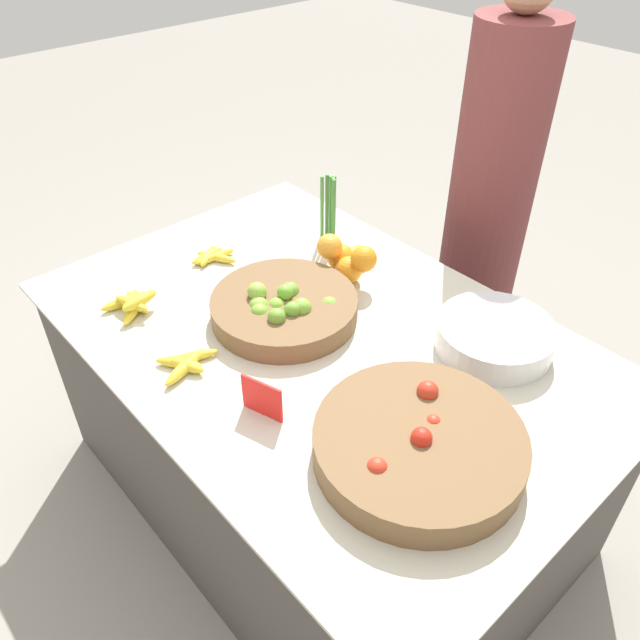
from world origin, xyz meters
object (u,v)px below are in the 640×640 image
Objects in this scene: lime_bowl at (284,307)px; vendor_person at (487,214)px; tomato_basket at (419,445)px; metal_bowl at (494,336)px; price_sign at (262,398)px.

vendor_person is (0.03, 0.92, -0.03)m from lime_bowl.
metal_bowl is at bearing 104.47° from tomato_basket.
tomato_basket is at bearing -9.47° from lime_bowl.
tomato_basket is 0.37m from price_sign.
price_sign is 0.07× the size of vendor_person.
vendor_person reaches higher than price_sign.
lime_bowl is 0.27× the size of vendor_person.
lime_bowl is at bearing 170.53° from tomato_basket.
metal_bowl is 0.65m from price_sign.
vendor_person is (-0.23, 1.20, -0.04)m from price_sign.
price_sign is at bearing -151.68° from tomato_basket.
price_sign is (0.26, -0.28, 0.02)m from lime_bowl.
vendor_person is at bearing 127.35° from metal_bowl.
tomato_basket is 0.30× the size of vendor_person.
lime_bowl is at bearing -91.66° from vendor_person.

